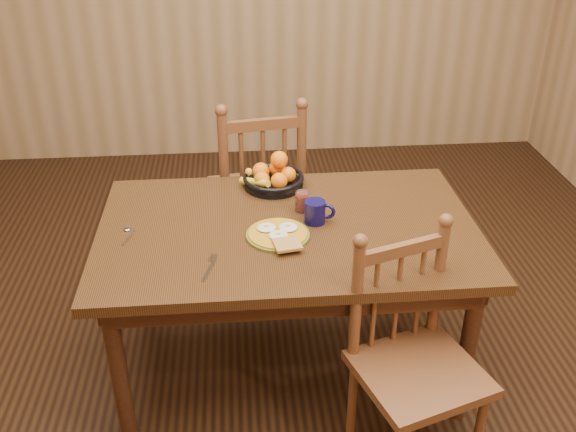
{
  "coord_description": "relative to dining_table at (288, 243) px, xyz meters",
  "views": [
    {
      "loc": [
        -0.2,
        -2.33,
        2.13
      ],
      "look_at": [
        0.0,
        0.0,
        0.8
      ],
      "focal_mm": 40.0,
      "sensor_mm": 36.0,
      "label": 1
    }
  ],
  "objects": [
    {
      "name": "spoon",
      "position": [
        -0.67,
        0.01,
        0.09
      ],
      "size": [
        0.05,
        0.16,
        0.01
      ],
      "rotation": [
        0.0,
        0.0,
        -0.28
      ],
      "color": "silver",
      "rests_on": "dining_table"
    },
    {
      "name": "juice_glass",
      "position": [
        0.07,
        0.13,
        0.13
      ],
      "size": [
        0.06,
        0.06,
        0.09
      ],
      "color": "silver",
      "rests_on": "dining_table"
    },
    {
      "name": "chair_near",
      "position": [
        0.42,
        -0.56,
        -0.2
      ],
      "size": [
        0.54,
        0.53,
        0.96
      ],
      "rotation": [
        0.0,
        0.0,
        0.32
      ],
      "color": "#543419",
      "rests_on": "ground"
    },
    {
      "name": "coffee_mug",
      "position": [
        0.12,
        0.03,
        0.14
      ],
      "size": [
        0.13,
        0.09,
        0.1
      ],
      "color": "#0C0935",
      "rests_on": "dining_table"
    },
    {
      "name": "fork",
      "position": [
        -0.32,
        -0.28,
        0.09
      ],
      "size": [
        0.06,
        0.18,
        0.0
      ],
      "rotation": [
        0.0,
        0.0,
        -0.29
      ],
      "color": "silver",
      "rests_on": "dining_table"
    },
    {
      "name": "fruit_bowl",
      "position": [
        -0.04,
        0.38,
        0.13
      ],
      "size": [
        0.29,
        0.29,
        0.17
      ],
      "color": "black",
      "rests_on": "dining_table"
    },
    {
      "name": "chair_far",
      "position": [
        -0.1,
        0.76,
        -0.15
      ],
      "size": [
        0.55,
        0.53,
        1.07
      ],
      "rotation": [
        0.0,
        0.0,
        3.29
      ],
      "color": "#543419",
      "rests_on": "ground"
    },
    {
      "name": "room",
      "position": [
        0.0,
        0.0,
        0.68
      ],
      "size": [
        4.52,
        5.02,
        2.72
      ],
      "color": "black",
      "rests_on": "ground"
    },
    {
      "name": "dining_table",
      "position": [
        0.0,
        0.0,
        0.0
      ],
      "size": [
        1.6,
        1.0,
        0.75
      ],
      "color": "black",
      "rests_on": "ground"
    },
    {
      "name": "breakfast_plate",
      "position": [
        -0.05,
        -0.08,
        0.1
      ],
      "size": [
        0.26,
        0.3,
        0.04
      ],
      "color": "#59601E",
      "rests_on": "dining_table"
    }
  ]
}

